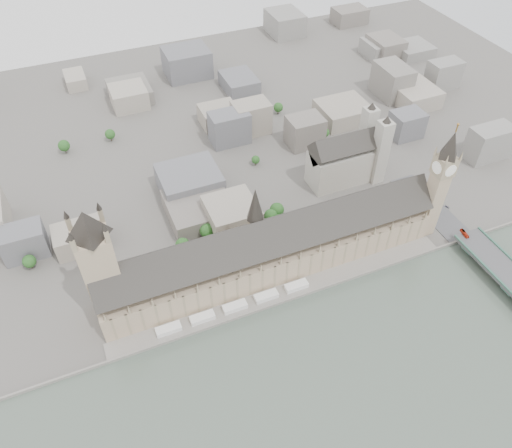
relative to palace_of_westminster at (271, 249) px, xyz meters
name	(u,v)px	position (x,y,z in m)	size (l,w,h in m)	color
ground	(280,287)	(0.00, -19.70, -22.71)	(900.00, 900.00, 0.00)	#595651
embankment_wall	(289,300)	(0.00, -34.70, -21.21)	(600.00, 1.50, 3.00)	gray
river_terrace	(285,293)	(0.00, -27.20, -21.71)	(270.00, 15.00, 2.00)	gray
terrace_tents	(235,307)	(-40.00, -26.70, -18.71)	(118.00, 7.00, 4.00)	white
palace_of_westminster	(271,249)	(0.00, 0.00, 0.00)	(265.00, 40.73, 55.44)	tan
elizabeth_tower	(441,178)	(138.00, -11.70, 35.38)	(17.00, 17.00, 107.50)	tan
victoria_tower	(98,262)	(-122.00, 6.30, 32.50)	(30.00, 30.00, 100.00)	tan
central_tower	(255,214)	(-10.00, 6.30, 35.21)	(13.00, 13.00, 48.00)	gray
westminster_abbey	(348,158)	(110.92, 75.30, 2.38)	(68.00, 36.00, 64.00)	#A9A698
city_skyline_inland	(185,108)	(0.00, 225.30, -3.71)	(720.00, 360.00, 38.00)	gray
park_trees	(240,232)	(-10.00, 40.30, -15.21)	(110.00, 30.00, 15.00)	#1A4719
red_bus_north	(464,233)	(157.83, -36.03, -11.07)	(2.33, 9.96, 2.77)	red
car_approach	(447,207)	(166.07, -3.81, -11.83)	(1.76, 4.33, 1.26)	gray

